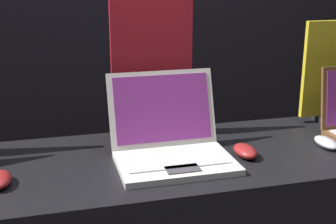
# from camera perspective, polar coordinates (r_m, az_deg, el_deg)

# --- Properties ---
(mouse_front) EXTENTS (0.06, 0.11, 0.03)m
(mouse_front) POSITION_cam_1_polar(r_m,az_deg,el_deg) (1.39, -19.80, -7.75)
(mouse_front) COLOR maroon
(mouse_front) RESTS_ON display_counter
(laptop_middle) EXTENTS (0.35, 0.33, 0.26)m
(laptop_middle) POSITION_cam_1_polar(r_m,az_deg,el_deg) (1.47, 0.27, -3.49)
(laptop_middle) COLOR silver
(laptop_middle) RESTS_ON display_counter
(mouse_middle) EXTENTS (0.07, 0.11, 0.04)m
(mouse_middle) POSITION_cam_1_polar(r_m,az_deg,el_deg) (1.52, 9.39, -4.72)
(mouse_middle) COLOR maroon
(mouse_middle) RESTS_ON display_counter
(promo_stand_middle) EXTENTS (0.29, 0.07, 0.48)m
(promo_stand_middle) POSITION_cam_1_polar(r_m,az_deg,el_deg) (1.65, -1.95, 4.91)
(promo_stand_middle) COLOR black
(promo_stand_middle) RESTS_ON display_counter
(mouse_back) EXTENTS (0.06, 0.12, 0.03)m
(mouse_back) POSITION_cam_1_polar(r_m,az_deg,el_deg) (1.67, 18.71, -3.55)
(mouse_back) COLOR #B2B2B7
(mouse_back) RESTS_ON display_counter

